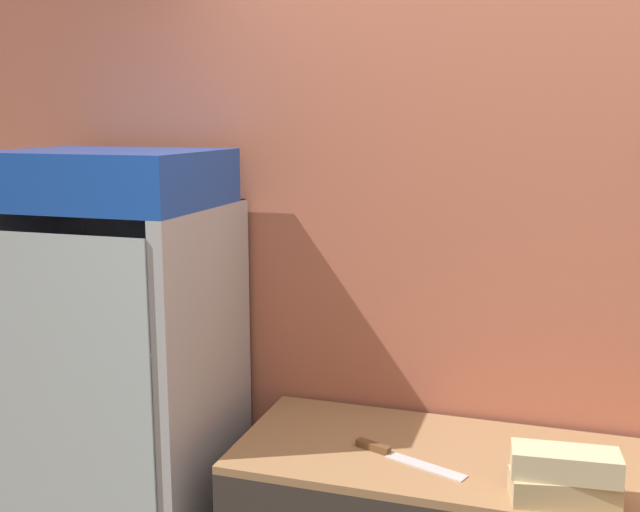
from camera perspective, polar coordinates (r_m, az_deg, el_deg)
wall_back at (r=2.54m, az=18.45°, el=-3.29°), size 5.20×0.09×2.70m
beverage_cooler at (r=2.73m, az=-14.27°, el=-9.97°), size 0.68×0.62×1.83m
sandwich_stack_bottom at (r=2.16m, az=18.08°, el=-16.53°), size 0.29×0.16×0.07m
sandwich_stack_middle at (r=2.12m, az=18.20°, el=-14.79°), size 0.28×0.14×0.07m
chefs_knife at (r=2.32m, az=5.63°, el=-14.80°), size 0.36×0.16×0.02m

